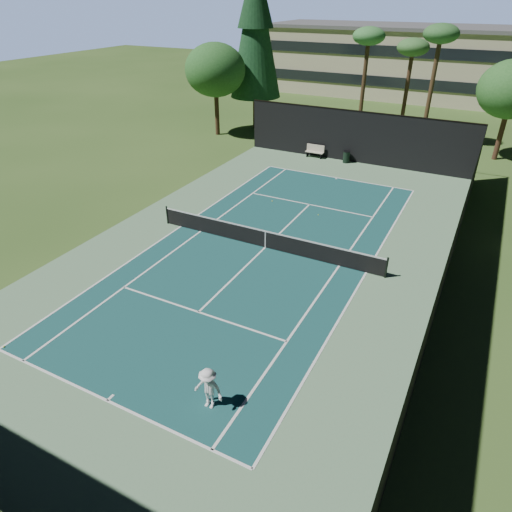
{
  "coord_description": "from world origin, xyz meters",
  "views": [
    {
      "loc": [
        9.35,
        -19.13,
        11.84
      ],
      "look_at": [
        1.0,
        -3.0,
        1.3
      ],
      "focal_mm": 32.0,
      "sensor_mm": 36.0,
      "label": 1
    }
  ],
  "objects": [
    {
      "name": "tennis_net",
      "position": [
        0.0,
        0.0,
        0.56
      ],
      "size": [
        12.9,
        0.1,
        1.1
      ],
      "color": "black",
      "rests_on": "ground"
    },
    {
      "name": "ground",
      "position": [
        0.0,
        0.0,
        0.0
      ],
      "size": [
        160.0,
        160.0,
        0.0
      ],
      "primitive_type": "plane",
      "color": "#35551F",
      "rests_on": "ground"
    },
    {
      "name": "decid_tree_c",
      "position": [
        -14.0,
        18.0,
        5.76
      ],
      "size": [
        5.44,
        5.44,
        8.09
      ],
      "color": "#4A321F",
      "rests_on": "ground"
    },
    {
      "name": "palm_a",
      "position": [
        -2.0,
        24.0,
        8.19
      ],
      "size": [
        2.8,
        2.8,
        9.32
      ],
      "color": "#47321E",
      "rests_on": "ground"
    },
    {
      "name": "palm_c",
      "position": [
        4.0,
        23.0,
        8.6
      ],
      "size": [
        2.8,
        2.8,
        9.77
      ],
      "color": "#4D3721",
      "rests_on": "ground"
    },
    {
      "name": "fence",
      "position": [
        0.0,
        0.06,
        2.01
      ],
      "size": [
        18.04,
        32.05,
        4.03
      ],
      "color": "black",
      "rests_on": "ground"
    },
    {
      "name": "player",
      "position": [
        3.15,
        -10.49,
        0.79
      ],
      "size": [
        1.04,
        0.62,
        1.59
      ],
      "primitive_type": "imported",
      "rotation": [
        0.0,
        0.0,
        0.03
      ],
      "color": "white",
      "rests_on": "ground"
    },
    {
      "name": "tennis_ball_c",
      "position": [
        1.08,
        5.15,
        0.03
      ],
      "size": [
        0.06,
        0.06,
        0.06
      ],
      "primitive_type": "sphere",
      "color": "#BFDC32",
      "rests_on": "ground"
    },
    {
      "name": "campus_building",
      "position": [
        0.0,
        45.98,
        4.21
      ],
      "size": [
        40.5,
        12.5,
        8.3
      ],
      "color": "beige",
      "rests_on": "ground"
    },
    {
      "name": "trash_bin",
      "position": [
        -0.5,
        15.56,
        0.48
      ],
      "size": [
        0.56,
        0.56,
        0.95
      ],
      "color": "black",
      "rests_on": "ground"
    },
    {
      "name": "tennis_ball_d",
      "position": [
        -2.34,
        5.75,
        0.04
      ],
      "size": [
        0.07,
        0.07,
        0.07
      ],
      "primitive_type": "sphere",
      "color": "#E7F337",
      "rests_on": "ground"
    },
    {
      "name": "palm_b",
      "position": [
        1.5,
        26.0,
        7.36
      ],
      "size": [
        2.8,
        2.8,
        8.42
      ],
      "color": "#4C3220",
      "rests_on": "ground"
    },
    {
      "name": "tennis_ball_b",
      "position": [
        -1.7,
        1.16,
        0.03
      ],
      "size": [
        0.07,
        0.07,
        0.07
      ],
      "primitive_type": "sphere",
      "color": "#B0CE2F",
      "rests_on": "ground"
    },
    {
      "name": "pine_tree",
      "position": [
        -12.0,
        22.0,
        9.55
      ],
      "size": [
        4.8,
        4.8,
        15.0
      ],
      "color": "#4E3521",
      "rests_on": "ground"
    },
    {
      "name": "apron_slab",
      "position": [
        0.0,
        0.0,
        0.01
      ],
      "size": [
        18.0,
        32.0,
        0.01
      ],
      "primitive_type": "cube",
      "color": "#608A63",
      "rests_on": "ground"
    },
    {
      "name": "court_surface",
      "position": [
        0.0,
        0.0,
        0.01
      ],
      "size": [
        10.97,
        23.77,
        0.01
      ],
      "primitive_type": "cube",
      "color": "#174A4A",
      "rests_on": "ground"
    },
    {
      "name": "court_lines",
      "position": [
        0.0,
        0.0,
        0.02
      ],
      "size": [
        11.07,
        23.87,
        0.01
      ],
      "color": "white",
      "rests_on": "ground"
    },
    {
      "name": "tennis_ball_a",
      "position": [
        -5.41,
        -11.7,
        0.04
      ],
      "size": [
        0.07,
        0.07,
        0.07
      ],
      "primitive_type": "sphere",
      "color": "yellow",
      "rests_on": "ground"
    },
    {
      "name": "park_bench",
      "position": [
        -3.22,
        15.7,
        0.55
      ],
      "size": [
        1.5,
        0.45,
        1.02
      ],
      "color": "beige",
      "rests_on": "ground"
    }
  ]
}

